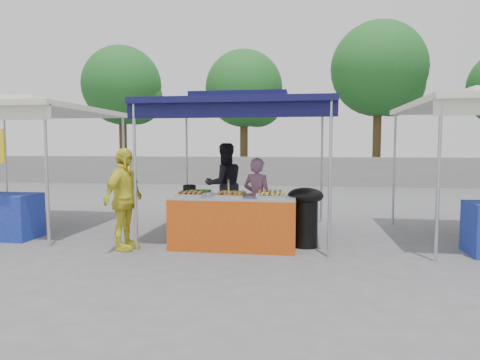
# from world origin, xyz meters

# --- Properties ---
(ground_plane) EXTENTS (80.00, 80.00, 0.00)m
(ground_plane) POSITION_xyz_m (0.00, 0.00, 0.00)
(ground_plane) COLOR #59585B
(back_wall) EXTENTS (40.00, 0.25, 1.20)m
(back_wall) POSITION_xyz_m (0.00, 11.00, 0.60)
(back_wall) COLOR gray
(back_wall) RESTS_ON ground_plane
(main_canopy) EXTENTS (3.20, 3.20, 2.57)m
(main_canopy) POSITION_xyz_m (0.00, 0.97, 2.37)
(main_canopy) COLOR #B9B9C0
(main_canopy) RESTS_ON ground_plane
(neighbor_stall_left) EXTENTS (3.20, 3.20, 2.57)m
(neighbor_stall_left) POSITION_xyz_m (-4.50, 0.57, 1.60)
(neighbor_stall_left) COLOR #B9B9C0
(neighbor_stall_left) RESTS_ON ground_plane
(tree_0) EXTENTS (3.74, 3.72, 6.39)m
(tree_0) POSITION_xyz_m (-7.34, 12.74, 4.37)
(tree_0) COLOR #403118
(tree_0) RESTS_ON ground_plane
(tree_1) EXTENTS (3.56, 3.50, 6.02)m
(tree_1) POSITION_xyz_m (-1.48, 12.74, 4.12)
(tree_1) COLOR #403118
(tree_1) RESTS_ON ground_plane
(tree_2) EXTENTS (4.10, 4.10, 7.04)m
(tree_2) POSITION_xyz_m (4.43, 12.71, 4.82)
(tree_2) COLOR #403118
(tree_2) RESTS_ON ground_plane
(vendor_table) EXTENTS (2.00, 0.80, 0.85)m
(vendor_table) POSITION_xyz_m (0.00, -0.10, 0.43)
(vendor_table) COLOR #BF4811
(vendor_table) RESTS_ON ground_plane
(food_tray_fl) EXTENTS (0.42, 0.30, 0.07)m
(food_tray_fl) POSITION_xyz_m (-0.66, -0.33, 0.88)
(food_tray_fl) COLOR silver
(food_tray_fl) RESTS_ON vendor_table
(food_tray_fm) EXTENTS (0.42, 0.30, 0.07)m
(food_tray_fm) POSITION_xyz_m (-0.01, -0.34, 0.88)
(food_tray_fm) COLOR silver
(food_tray_fm) RESTS_ON vendor_table
(food_tray_fr) EXTENTS (0.42, 0.30, 0.07)m
(food_tray_fr) POSITION_xyz_m (0.65, -0.32, 0.88)
(food_tray_fr) COLOR silver
(food_tray_fr) RESTS_ON vendor_table
(food_tray_bl) EXTENTS (0.42, 0.30, 0.07)m
(food_tray_bl) POSITION_xyz_m (-0.59, -0.01, 0.88)
(food_tray_bl) COLOR silver
(food_tray_bl) RESTS_ON vendor_table
(food_tray_bm) EXTENTS (0.42, 0.30, 0.07)m
(food_tray_bm) POSITION_xyz_m (-0.04, -0.01, 0.88)
(food_tray_bm) COLOR silver
(food_tray_bm) RESTS_ON vendor_table
(food_tray_br) EXTENTS (0.42, 0.30, 0.07)m
(food_tray_br) POSITION_xyz_m (0.58, -0.02, 0.88)
(food_tray_br) COLOR silver
(food_tray_br) RESTS_ON vendor_table
(cooking_pot) EXTENTS (0.22, 0.22, 0.13)m
(cooking_pot) POSITION_xyz_m (-0.83, 0.26, 0.92)
(cooking_pot) COLOR black
(cooking_pot) RESTS_ON vendor_table
(skewer_cup) EXTENTS (0.07, 0.07, 0.09)m
(skewer_cup) POSITION_xyz_m (-0.05, -0.30, 0.89)
(skewer_cup) COLOR #B9B9C0
(skewer_cup) RESTS_ON vendor_table
(wok_burner) EXTENTS (0.58, 0.58, 0.98)m
(wok_burner) POSITION_xyz_m (1.15, 0.13, 0.58)
(wok_burner) COLOR black
(wok_burner) RESTS_ON ground_plane
(crate_left) EXTENTS (0.52, 0.36, 0.31)m
(crate_left) POSITION_xyz_m (-0.29, 0.67, 0.16)
(crate_left) COLOR #1324A0
(crate_left) RESTS_ON ground_plane
(crate_right) EXTENTS (0.46, 0.32, 0.27)m
(crate_right) POSITION_xyz_m (0.19, 0.68, 0.14)
(crate_right) COLOR #1324A0
(crate_right) RESTS_ON ground_plane
(crate_stacked) EXTENTS (0.42, 0.30, 0.25)m
(crate_stacked) POSITION_xyz_m (0.19, 0.68, 0.40)
(crate_stacked) COLOR #1324A0
(crate_stacked) RESTS_ON crate_right
(vendor_woman) EXTENTS (0.62, 0.51, 1.45)m
(vendor_woman) POSITION_xyz_m (0.31, 0.58, 0.73)
(vendor_woman) COLOR #875677
(vendor_woman) RESTS_ON ground_plane
(helper_man) EXTENTS (1.04, 0.97, 1.71)m
(helper_man) POSITION_xyz_m (-0.50, 1.81, 0.86)
(helper_man) COLOR black
(helper_man) RESTS_ON ground_plane
(customer_person) EXTENTS (0.56, 1.00, 1.62)m
(customer_person) POSITION_xyz_m (-1.70, -0.49, 0.81)
(customer_person) COLOR yellow
(customer_person) RESTS_ON ground_plane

